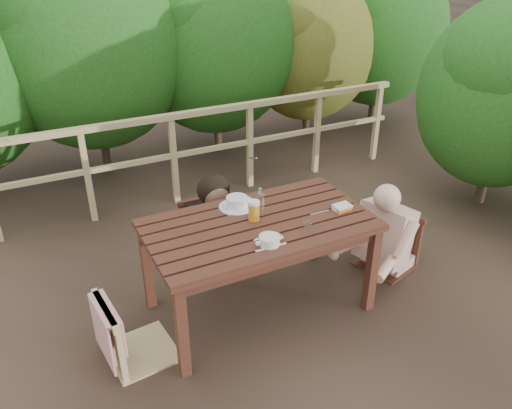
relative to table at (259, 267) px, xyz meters
name	(u,v)px	position (x,y,z in m)	size (l,w,h in m)	color
ground	(259,306)	(0.00, 0.00, -0.38)	(60.00, 60.00, 0.00)	#453326
table	(259,267)	(0.00, 0.00, 0.00)	(1.65, 0.93, 0.76)	#3F2015
chair_left	(135,300)	(-0.97, -0.08, 0.09)	(0.47, 0.47, 0.94)	tan
chair_far	(209,210)	(-0.05, 0.89, 0.08)	(0.46, 0.46, 0.92)	#3F2015
chair_right	(390,221)	(1.27, 0.01, 0.07)	(0.45, 0.45, 0.90)	#3F2015
woman	(207,190)	(-0.05, 0.91, 0.27)	(0.52, 0.64, 1.30)	black
diner_right	(397,196)	(1.30, 0.01, 0.31)	(0.56, 0.68, 1.38)	#DCAC96
railing	(174,159)	(0.00, 2.00, 0.12)	(5.60, 0.10, 1.01)	tan
hedge_row	(164,5)	(0.40, 3.20, 1.52)	(6.60, 1.60, 3.80)	#1F5117
soup_near	(269,241)	(-0.07, -0.30, 0.42)	(0.24, 0.24, 0.08)	white
soup_far	(237,203)	(-0.04, 0.29, 0.43)	(0.28, 0.28, 0.09)	white
bread_roll	(273,238)	(-0.03, -0.27, 0.42)	(0.13, 0.10, 0.08)	#B28240
beer_glass	(254,211)	(-0.02, 0.05, 0.47)	(0.09, 0.09, 0.17)	orange
bottle	(260,203)	(0.06, 0.09, 0.50)	(0.06, 0.06, 0.24)	white
tumbler	(307,227)	(0.25, -0.25, 0.42)	(0.07, 0.07, 0.08)	silver
butter_tub	(342,208)	(0.65, -0.12, 0.41)	(0.14, 0.10, 0.06)	silver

